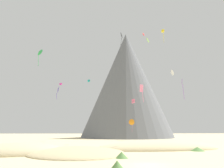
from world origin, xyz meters
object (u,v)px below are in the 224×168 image
at_px(kite_red_high, 143,35).
at_px(kite_yellow_high, 163,31).
at_px(kite_indigo_mid, 58,90).
at_px(kite_orange_low, 132,122).
at_px(bush_mid_center, 100,157).
at_px(bush_far_right, 100,149).
at_px(bush_near_right, 197,149).
at_px(kite_magenta_mid, 61,84).
at_px(kite_white_mid, 172,73).
at_px(kite_black_high, 121,35).
at_px(bush_far_left, 19,150).
at_px(kite_violet_mid, 182,85).
at_px(kite_rainbow_low, 133,101).
at_px(kite_green_mid, 40,52).
at_px(rock_massif, 128,89).
at_px(kite_teal_mid, 89,81).
at_px(kite_pink_low, 142,90).
at_px(bush_scatter_east, 117,165).
at_px(bush_ridge_crest, 122,155).
at_px(kite_lime_mid, 148,40).

height_order(kite_red_high, kite_yellow_high, kite_red_high).
bearing_deg(kite_indigo_mid, kite_orange_low, 108.75).
bearing_deg(bush_mid_center, bush_far_right, 88.97).
bearing_deg(bush_near_right, kite_magenta_mid, 134.14).
relative_size(kite_orange_low, kite_yellow_high, 1.18).
height_order(bush_mid_center, kite_white_mid, kite_white_mid).
height_order(bush_mid_center, kite_orange_low, kite_orange_low).
bearing_deg(kite_black_high, bush_far_left, -9.49).
bearing_deg(kite_violet_mid, kite_rainbow_low, 169.61).
height_order(bush_far_left, kite_green_mid, kite_green_mid).
relative_size(kite_red_high, kite_indigo_mid, 0.36).
bearing_deg(bush_far_left, kite_rainbow_low, 31.26).
bearing_deg(kite_white_mid, kite_indigo_mid, -80.87).
distance_m(rock_massif, kite_teal_mid, 38.08).
xyz_separation_m(kite_indigo_mid, kite_green_mid, (-1.33, -17.51, 5.62)).
distance_m(kite_red_high, kite_green_mid, 39.31).
bearing_deg(kite_red_high, kite_violet_mid, 69.74).
bearing_deg(kite_teal_mid, kite_rainbow_low, 179.88).
distance_m(bush_far_left, kite_teal_mid, 48.80).
xyz_separation_m(bush_mid_center, kite_yellow_high, (20.00, 31.38, 34.52)).
relative_size(kite_yellow_high, kite_pink_low, 1.12).
height_order(bush_far_left, kite_magenta_mid, kite_magenta_mid).
bearing_deg(kite_violet_mid, kite_white_mid, 50.97).
bearing_deg(kite_red_high, bush_far_right, 9.44).
distance_m(bush_far_left, kite_rainbow_low, 27.86).
height_order(bush_far_left, kite_white_mid, kite_white_mid).
bearing_deg(bush_scatter_east, kite_white_mid, 64.70).
relative_size(rock_massif, kite_orange_low, 11.46).
bearing_deg(kite_black_high, kite_green_mid, -17.13).
xyz_separation_m(bush_far_right, kite_black_high, (7.86, 35.48, 38.62)).
bearing_deg(kite_orange_low, bush_mid_center, -77.58).
distance_m(kite_rainbow_low, kite_magenta_mid, 32.06).
xyz_separation_m(bush_ridge_crest, kite_lime_mid, (8.14, 15.93, 24.47)).
height_order(kite_yellow_high, kite_white_mid, kite_yellow_high).
distance_m(bush_ridge_crest, kite_orange_low, 53.53).
bearing_deg(kite_pink_low, rock_massif, -20.06).
distance_m(bush_ridge_crest, kite_violet_mid, 36.38).
relative_size(kite_teal_mid, kite_lime_mid, 0.95).
height_order(bush_ridge_crest, kite_lime_mid, kite_lime_mid).
distance_m(bush_far_right, kite_teal_mid, 46.28).
relative_size(kite_green_mid, kite_violet_mid, 0.74).
bearing_deg(bush_scatter_east, kite_teal_mid, 95.60).
distance_m(kite_black_high, kite_green_mid, 39.99).
distance_m(kite_orange_low, kite_white_mid, 24.17).
bearing_deg(bush_far_left, kite_indigo_mid, 87.61).
xyz_separation_m(bush_far_right, kite_lime_mid, (11.10, 6.46, 24.44)).
xyz_separation_m(bush_scatter_east, kite_orange_low, (10.80, 61.76, 6.29)).
height_order(bush_mid_center, kite_black_high, kite_black_high).
bearing_deg(bush_near_right, bush_ridge_crest, -147.90).
bearing_deg(bush_mid_center, bush_near_right, 27.28).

